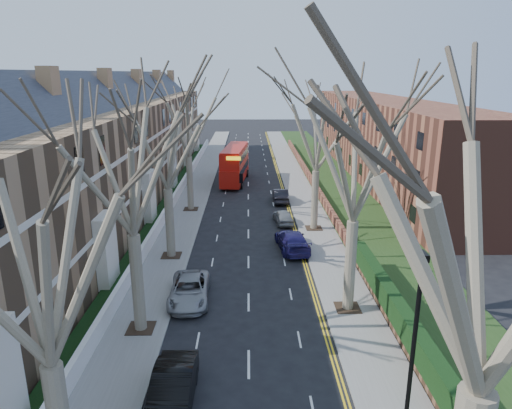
{
  "coord_description": "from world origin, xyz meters",
  "views": [
    {
      "loc": [
        0.03,
        -15.45,
        13.13
      ],
      "look_at": [
        0.61,
        19.07,
        3.14
      ],
      "focal_mm": 32.0,
      "sensor_mm": 36.0,
      "label": 1
    }
  ],
  "objects_px": {
    "double_decker_bus": "(235,166)",
    "car_right_near": "(292,241)",
    "car_left_mid": "(172,391)",
    "lamp_post": "(412,364)"
  },
  "relations": [
    {
      "from": "car_left_mid",
      "to": "lamp_post",
      "type": "bearing_deg",
      "value": -24.45
    },
    {
      "from": "lamp_post",
      "to": "car_left_mid",
      "type": "xyz_separation_m",
      "value": [
        -8.09,
        3.7,
        -3.79
      ]
    },
    {
      "from": "car_right_near",
      "to": "double_decker_bus",
      "type": "bearing_deg",
      "value": -83.91
    },
    {
      "from": "double_decker_bus",
      "to": "car_left_mid",
      "type": "xyz_separation_m",
      "value": [
        -1.44,
        -39.82,
        -1.33
      ]
    },
    {
      "from": "double_decker_bus",
      "to": "car_right_near",
      "type": "distance_m",
      "value": 23.3
    },
    {
      "from": "car_left_mid",
      "to": "double_decker_bus",
      "type": "bearing_deg",
      "value": 88.08
    },
    {
      "from": "car_left_mid",
      "to": "car_right_near",
      "type": "relative_size",
      "value": 0.91
    },
    {
      "from": "lamp_post",
      "to": "double_decker_bus",
      "type": "xyz_separation_m",
      "value": [
        -6.64,
        43.53,
        -2.46
      ]
    },
    {
      "from": "lamp_post",
      "to": "car_left_mid",
      "type": "distance_m",
      "value": 9.67
    },
    {
      "from": "car_right_near",
      "to": "lamp_post",
      "type": "bearing_deg",
      "value": 88.12
    }
  ]
}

